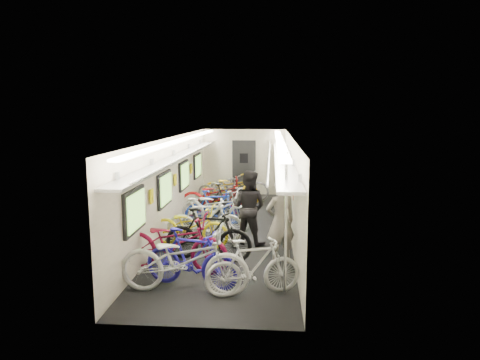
% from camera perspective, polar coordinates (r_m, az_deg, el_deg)
% --- Properties ---
extents(train_car_shell, '(10.00, 10.00, 10.00)m').
position_cam_1_polar(train_car_shell, '(11.46, -2.65, 2.23)').
color(train_car_shell, black).
rests_on(train_car_shell, ground).
extents(bicycle_0, '(2.25, 0.91, 1.16)m').
position_cam_1_polar(bicycle_0, '(7.29, -7.46, -10.55)').
color(bicycle_0, silver).
rests_on(bicycle_0, ground).
extents(bicycle_1, '(1.80, 0.92, 1.04)m').
position_cam_1_polar(bicycle_1, '(7.54, -6.58, -10.33)').
color(bicycle_1, '#231A9F').
rests_on(bicycle_1, ground).
extents(bicycle_2, '(2.25, 1.07, 1.13)m').
position_cam_1_polar(bicycle_2, '(8.29, -8.86, -8.25)').
color(bicycle_2, maroon).
rests_on(bicycle_2, ground).
extents(bicycle_3, '(1.88, 0.76, 1.10)m').
position_cam_1_polar(bicycle_3, '(8.79, -4.28, -7.29)').
color(bicycle_3, black).
rests_on(bicycle_3, ground).
extents(bicycle_4, '(1.89, 0.95, 0.95)m').
position_cam_1_polar(bicycle_4, '(9.78, -6.63, -6.08)').
color(bicycle_4, yellow).
rests_on(bicycle_4, ground).
extents(bicycle_5, '(1.82, 0.64, 1.07)m').
position_cam_1_polar(bicycle_5, '(9.95, -4.70, -5.42)').
color(bicycle_5, white).
rests_on(bicycle_5, ground).
extents(bicycle_6, '(2.24, 1.54, 1.11)m').
position_cam_1_polar(bicycle_6, '(11.07, -3.25, -3.80)').
color(bicycle_6, '#BCBDC1').
rests_on(bicycle_6, ground).
extents(bicycle_7, '(1.67, 0.85, 0.97)m').
position_cam_1_polar(bicycle_7, '(11.47, -3.38, -3.71)').
color(bicycle_7, '#1C37AD').
rests_on(bicycle_7, ground).
extents(bicycle_8, '(2.24, 1.05, 1.13)m').
position_cam_1_polar(bicycle_8, '(12.53, -3.08, -2.23)').
color(bicycle_8, maroon).
rests_on(bicycle_8, ground).
extents(bicycle_9, '(1.70, 0.81, 0.98)m').
position_cam_1_polar(bicycle_9, '(12.40, -1.56, -2.70)').
color(bicycle_9, black).
rests_on(bicycle_9, ground).
extents(bicycle_10, '(2.19, 1.47, 1.09)m').
position_cam_1_polar(bicycle_10, '(14.07, -1.21, -1.07)').
color(bicycle_10, gold).
rests_on(bicycle_10, ground).
extents(bicycle_11, '(1.69, 0.91, 0.98)m').
position_cam_1_polar(bicycle_11, '(7.19, 1.76, -11.54)').
color(bicycle_11, silver).
rests_on(bicycle_11, ground).
extents(bicycle_12, '(1.97, 1.33, 0.98)m').
position_cam_1_polar(bicycle_12, '(14.02, -2.38, -1.34)').
color(bicycle_12, slate).
rests_on(bicycle_12, ground).
extents(bicycle_14, '(2.06, 0.74, 1.08)m').
position_cam_1_polar(bicycle_14, '(14.51, -0.16, -0.78)').
color(bicycle_14, '#59575C').
rests_on(bicycle_14, ground).
extents(passenger_near, '(0.75, 0.64, 1.73)m').
position_cam_1_polar(passenger_near, '(8.56, 5.42, -5.55)').
color(passenger_near, gray).
rests_on(passenger_near, ground).
extents(passenger_mid, '(1.02, 0.91, 1.71)m').
position_cam_1_polar(passenger_mid, '(9.81, 1.15, -3.67)').
color(passenger_mid, black).
rests_on(passenger_mid, ground).
extents(backpack, '(0.26, 0.14, 0.38)m').
position_cam_1_polar(backpack, '(9.51, 7.88, -1.55)').
color(backpack, '#AF2F11').
rests_on(backpack, passenger_near).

